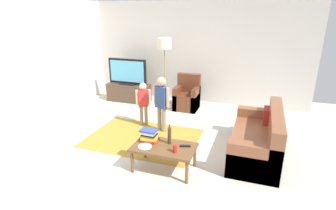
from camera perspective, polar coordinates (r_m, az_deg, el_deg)
name	(u,v)px	position (r m, az deg, el deg)	size (l,w,h in m)	color
ground	(158,147)	(5.22, -2.18, -8.83)	(7.80, 7.80, 0.00)	beige
wall_back	(197,53)	(7.55, 6.07, 10.82)	(6.00, 0.12, 2.70)	silver
wall_left	(22,67)	(6.44, -28.30, 7.12)	(0.12, 6.00, 2.70)	silver
area_rug	(143,138)	(5.58, -5.31, -6.89)	(2.20, 1.60, 0.01)	#B28C33
tv_stand	(129,93)	(7.75, -8.22, 2.57)	(1.20, 0.44, 0.50)	#4C3828
tv	(127,72)	(7.58, -8.52, 6.89)	(1.10, 0.28, 0.71)	black
couch	(260,141)	(5.09, 18.81, -7.10)	(0.80, 1.80, 0.86)	brown
armchair	(187,97)	(7.10, 4.06, 1.59)	(0.60, 0.60, 0.90)	brown
floor_lamp	(164,47)	(7.21, -0.74, 12.08)	(0.36, 0.36, 1.78)	#262626
child_near_tv	(143,100)	(5.99, -5.22, 1.06)	(0.30, 0.20, 0.98)	gray
child_center	(162,99)	(5.62, -1.37, 1.19)	(0.38, 0.22, 1.18)	gray
coffee_table	(164,149)	(4.39, -0.83, -9.22)	(1.00, 0.60, 0.42)	brown
book_stack	(149,136)	(4.49, -3.99, -6.44)	(0.29, 0.23, 0.20)	red
bottle	(169,135)	(4.38, 0.31, -6.41)	(0.06, 0.06, 0.33)	#4C3319
tv_remote	(185,146)	(4.36, 3.62, -8.59)	(0.17, 0.05, 0.02)	black
soda_can	(175,149)	(4.17, 1.47, -9.13)	(0.07, 0.07, 0.12)	red
plate	(145,146)	(4.35, -4.89, -8.67)	(0.22, 0.22, 0.02)	white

